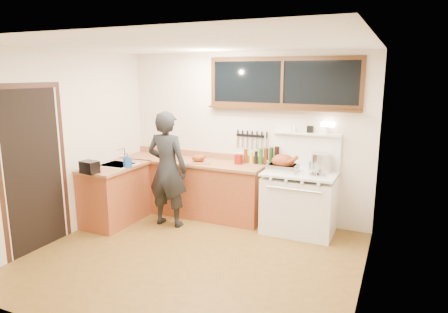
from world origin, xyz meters
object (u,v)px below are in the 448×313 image
at_px(vintage_stove, 300,201).
at_px(cutting_board, 199,160).
at_px(man, 167,169).
at_px(roast_turkey, 283,164).

relative_size(vintage_stove, cutting_board, 3.47).
xyz_separation_m(vintage_stove, cutting_board, (-1.61, -0.08, 0.48)).
height_order(man, cutting_board, man).
distance_m(man, cutting_board, 0.56).
xyz_separation_m(man, roast_turkey, (1.64, 0.51, 0.13)).
bearing_deg(vintage_stove, cutting_board, -177.24).
distance_m(vintage_stove, roast_turkey, 0.59).
relative_size(vintage_stove, man, 0.91).
xyz_separation_m(vintage_stove, roast_turkey, (-0.25, -0.05, 0.53)).
bearing_deg(man, roast_turkey, 17.18).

